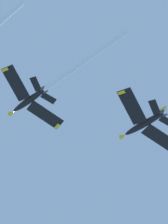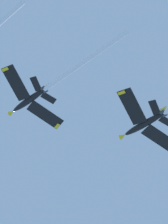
# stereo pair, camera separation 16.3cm
# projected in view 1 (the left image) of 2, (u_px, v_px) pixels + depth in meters

# --- Properties ---
(jet_second) EXTENTS (28.18, 28.15, 16.46)m
(jet_second) POSITION_uv_depth(u_px,v_px,m) (49.00, 86.00, 112.33)
(jet_second) COLOR black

